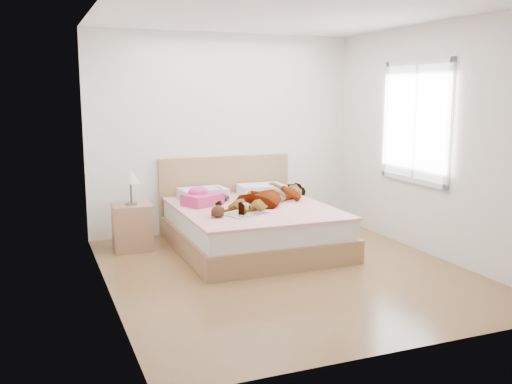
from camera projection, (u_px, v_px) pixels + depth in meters
The scene contains 11 objects.
ground at pixel (286, 271), 5.95m from camera, with size 4.00×4.00×0.00m, color #4C2C18.
woman at pixel (269, 194), 6.93m from camera, with size 0.63×1.68×0.23m, color white.
hair at pixel (213, 197), 7.15m from camera, with size 0.39×0.48×0.07m, color black.
phone at pixel (220, 187), 7.10m from camera, with size 0.04×0.08×0.01m, color silver.
room_shell at pixel (416, 122), 6.61m from camera, with size 4.00×4.00×4.00m.
bed at pixel (250, 224), 6.85m from camera, with size 1.80×2.08×1.00m.
towel at pixel (201, 198), 6.80m from camera, with size 0.52×0.48×0.22m.
magazine at pixel (248, 214), 6.29m from camera, with size 0.54×0.45×0.03m.
coffee_mug at pixel (245, 207), 6.44m from camera, with size 0.13×0.10×0.10m.
plush_toy at pixel (218, 211), 6.15m from camera, with size 0.20×0.25×0.12m.
nightstand at pixel (132, 223), 6.72m from camera, with size 0.46×0.41×0.96m.
Camera 1 is at (-2.40, -5.19, 1.85)m, focal length 40.00 mm.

